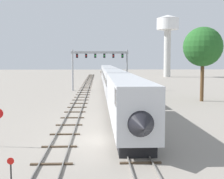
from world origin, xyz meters
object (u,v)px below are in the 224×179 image
at_px(signal_gantry, 100,61).
at_px(switch_stand, 11,175).
at_px(passenger_train, 111,80).
at_px(water_tower, 168,30).
at_px(trackside_tree_left, 203,47).

distance_m(signal_gantry, switch_stand, 52.49).
bearing_deg(passenger_train, signal_gantry, 116.72).
xyz_separation_m(water_tower, trackside_tree_left, (-10.33, -73.53, -9.55)).
relative_size(water_tower, trackside_tree_left, 2.04).
height_order(passenger_train, water_tower, water_tower).
distance_m(water_tower, trackside_tree_left, 74.87).
bearing_deg(water_tower, signal_gantry, -115.54).
distance_m(signal_gantry, trackside_tree_left, 24.57).
height_order(signal_gantry, trackside_tree_left, trackside_tree_left).
relative_size(passenger_train, water_tower, 3.78).
distance_m(passenger_train, water_tower, 65.89).
height_order(passenger_train, signal_gantry, signal_gantry).
distance_m(passenger_train, switch_stand, 48.04).
height_order(passenger_train, trackside_tree_left, trackside_tree_left).
xyz_separation_m(passenger_train, trackside_tree_left, (13.66, -14.14, 5.87)).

